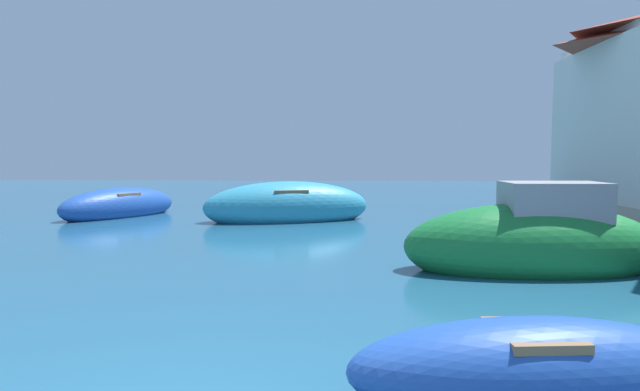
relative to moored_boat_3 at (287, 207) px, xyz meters
The scene contains 4 objects.
moored_boat_3 is the anchor object (origin of this frame).
moored_boat_4 8.99m from the moored_boat_3, 54.56° to the right, with size 4.60×1.83×1.96m.
moored_boat_5 13.07m from the moored_boat_3, 74.67° to the right, with size 3.29×1.30×0.91m.
moored_boat_7 5.87m from the moored_boat_3, behind, with size 3.44×4.53×1.27m.
Camera 1 is at (1.43, -3.65, 2.10)m, focal length 31.00 mm.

